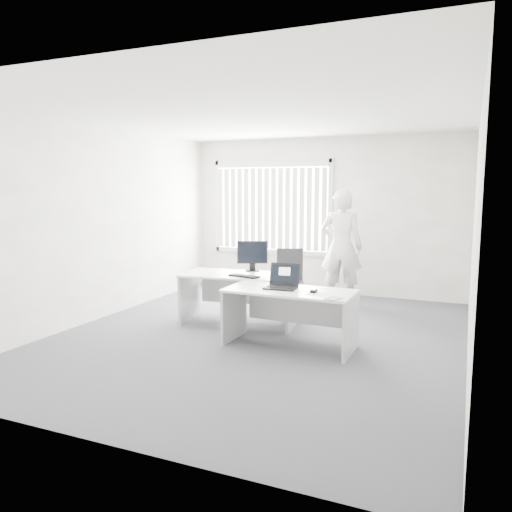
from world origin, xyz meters
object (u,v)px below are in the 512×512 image
at_px(desk_far, 239,288).
at_px(person, 341,247).
at_px(monitor, 252,256).
at_px(desk_near, 290,306).
at_px(laptop, 281,277).
at_px(office_chair, 290,293).

relative_size(desk_far, person, 0.87).
height_order(person, monitor, person).
height_order(desk_near, desk_far, desk_far).
height_order(desk_far, laptop, laptop).
distance_m(desk_far, laptop, 1.15).
bearing_deg(monitor, person, 32.19).
height_order(desk_far, monitor, monitor).
bearing_deg(laptop, desk_far, 139.47).
xyz_separation_m(office_chair, person, (0.57, 0.88, 0.64)).
xyz_separation_m(desk_near, person, (0.02, 2.49, 0.44)).
bearing_deg(monitor, office_chair, 34.07).
relative_size(desk_near, monitor, 3.54).
distance_m(desk_near, office_chair, 1.71).
height_order(office_chair, person, person).
relative_size(office_chair, monitor, 2.22).
distance_m(person, laptop, 2.49).
bearing_deg(desk_near, person, 90.66).
distance_m(office_chair, laptop, 1.75).
bearing_deg(desk_near, desk_far, 146.55).
relative_size(office_chair, person, 0.52).
xyz_separation_m(desk_far, laptop, (0.87, -0.67, 0.33)).
xyz_separation_m(desk_near, desk_far, (-0.99, 0.68, 0.01)).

